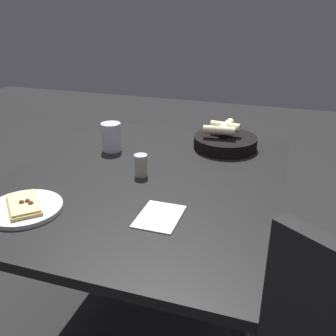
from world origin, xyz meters
The scene contains 7 objects.
ground centered at (0.00, 0.00, 0.00)m, with size 8.00×8.00×0.00m, color black.
dining_table centered at (0.00, 0.00, 0.67)m, with size 1.13×0.97×0.73m.
pizza_plate centered at (0.34, -0.25, 0.74)m, with size 0.23×0.23×0.04m.
bread_basket centered at (-0.37, 0.22, 0.76)m, with size 0.27×0.27×0.11m.
beer_glass centered at (-0.20, -0.22, 0.78)m, with size 0.08×0.08×0.12m.
pepper_shaker centered at (0.00, -0.01, 0.76)m, with size 0.05×0.05×0.08m.
napkin centered at (0.25, 0.15, 0.73)m, with size 0.16×0.12×0.00m.
Camera 1 is at (1.15, 0.47, 1.31)m, focal length 40.60 mm.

